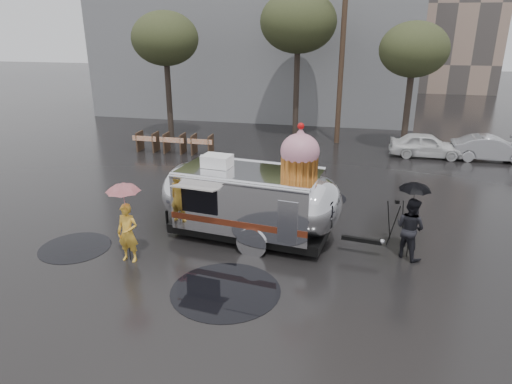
% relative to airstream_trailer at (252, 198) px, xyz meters
% --- Properties ---
extents(ground, '(120.00, 120.00, 0.00)m').
position_rel_airstream_trailer_xyz_m(ground, '(-0.63, -1.12, -1.34)').
color(ground, black).
rests_on(ground, ground).
extents(puddles, '(8.82, 9.51, 0.01)m').
position_rel_airstream_trailer_xyz_m(puddles, '(-1.29, -0.25, -1.33)').
color(puddles, black).
rests_on(puddles, ground).
extents(grey_building, '(22.00, 12.00, 13.00)m').
position_rel_airstream_trailer_xyz_m(grey_building, '(-4.63, 22.88, 5.16)').
color(grey_building, slate).
rests_on(grey_building, ground).
extents(utility_pole, '(1.60, 0.28, 9.00)m').
position_rel_airstream_trailer_xyz_m(utility_pole, '(1.87, 12.88, 3.28)').
color(utility_pole, '#473323').
rests_on(utility_pole, ground).
extents(tree_left, '(3.64, 3.64, 6.95)m').
position_rel_airstream_trailer_xyz_m(tree_left, '(-7.63, 11.88, 4.15)').
color(tree_left, '#382D26').
rests_on(tree_left, ground).
extents(tree_mid, '(4.20, 4.20, 8.03)m').
position_rel_airstream_trailer_xyz_m(tree_mid, '(-0.63, 13.88, 5.00)').
color(tree_mid, '#382D26').
rests_on(tree_mid, ground).
extents(tree_right, '(3.36, 3.36, 6.42)m').
position_rel_airstream_trailer_xyz_m(tree_right, '(5.37, 11.88, 3.72)').
color(tree_right, '#382D26').
rests_on(tree_right, ground).
extents(barricade_row, '(4.30, 0.80, 1.00)m').
position_rel_airstream_trailer_xyz_m(barricade_row, '(-6.18, 8.85, -0.81)').
color(barricade_row, '#473323').
rests_on(barricade_row, ground).
extents(airstream_trailer, '(7.03, 2.94, 3.81)m').
position_rel_airstream_trailer_xyz_m(airstream_trailer, '(0.00, 0.00, 0.00)').
color(airstream_trailer, silver).
rests_on(airstream_trailer, ground).
extents(person_left, '(0.63, 0.44, 1.69)m').
position_rel_airstream_trailer_xyz_m(person_left, '(-3.04, -2.16, -0.49)').
color(person_left, yellow).
rests_on(person_left, ground).
extents(umbrella_pink, '(1.13, 1.13, 2.32)m').
position_rel_airstream_trailer_xyz_m(umbrella_pink, '(-3.04, -2.16, 0.60)').
color(umbrella_pink, pink).
rests_on(umbrella_pink, ground).
extents(person_right, '(0.97, 0.92, 1.79)m').
position_rel_airstream_trailer_xyz_m(person_right, '(4.61, -0.24, -0.44)').
color(person_right, black).
rests_on(person_right, ground).
extents(umbrella_black, '(1.07, 1.07, 2.28)m').
position_rel_airstream_trailer_xyz_m(umbrella_black, '(4.61, -0.24, 0.58)').
color(umbrella_black, black).
rests_on(umbrella_black, ground).
extents(tripod, '(0.56, 0.56, 1.40)m').
position_rel_airstream_trailer_xyz_m(tripod, '(4.27, 0.60, -0.53)').
color(tripod, black).
rests_on(tripod, ground).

